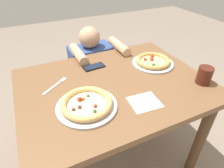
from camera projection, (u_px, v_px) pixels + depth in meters
name	position (u px, v px, depth m)	size (l,w,h in m)	color
ground_plane	(114.00, 155.00, 1.63)	(8.00, 8.00, 0.00)	gray
dining_table	(114.00, 97.00, 1.26)	(1.16, 0.88, 0.75)	brown
pizza_near	(87.00, 104.00, 1.00)	(0.32, 0.32, 0.05)	#B7B7BC
pizza_far	(153.00, 62.00, 1.38)	(0.30, 0.30, 0.04)	#B7B7BC
drink_cup_colored	(204.00, 75.00, 1.17)	(0.09, 0.09, 0.11)	#4C1E14
paper_napkin	(145.00, 102.00, 1.04)	(0.16, 0.14, 0.00)	white
fork	(56.00, 85.00, 1.17)	(0.17, 0.14, 0.00)	silver
cell_phone	(94.00, 67.00, 1.35)	(0.15, 0.08, 0.01)	black
diner_seated	(92.00, 76.00, 1.89)	(0.42, 0.52, 0.90)	#333847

